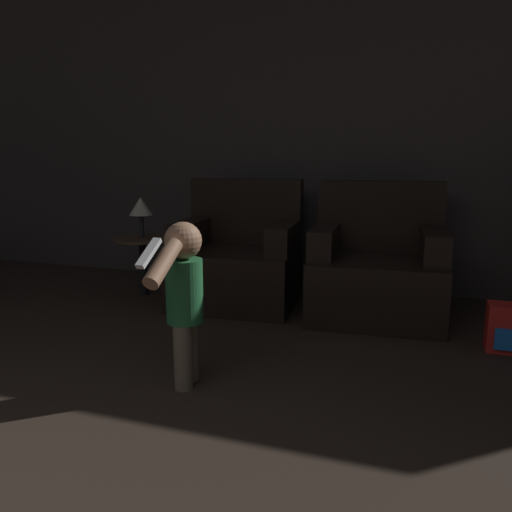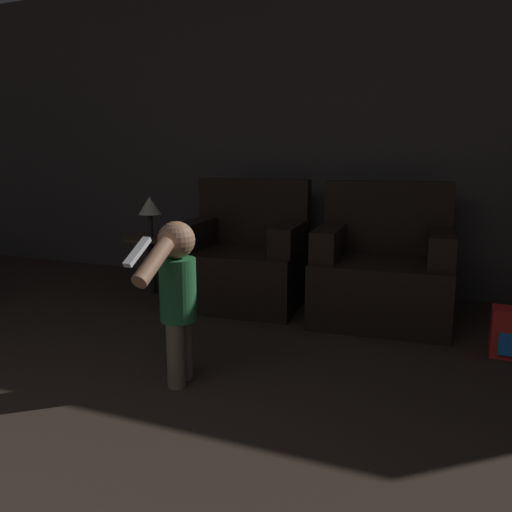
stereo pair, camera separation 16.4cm
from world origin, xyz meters
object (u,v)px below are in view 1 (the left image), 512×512
Objects in this scene: armchair_right at (377,270)px; lamp at (141,207)px; toy_backpack at (510,329)px; armchair_left at (238,260)px; person_toddler at (184,291)px.

lamp is at bearing 178.01° from armchair_right.
armchair_left is at bearing 166.17° from toy_backpack.
armchair_left reaches higher than lamp.
armchair_right is 3.38× the size of toy_backpack.
armchair_left is at bearing 2.17° from person_toddler.
person_toddler is 2.49× the size of lamp.
lamp is (-2.59, 0.39, 0.57)m from toy_backpack.
toy_backpack is (1.81, -0.44, -0.19)m from armchair_left.
toy_backpack is (0.79, -0.44, -0.19)m from armchair_right.
toy_backpack is at bearing -8.55° from lamp.
toy_backpack is at bearing -66.08° from person_toddler.
toy_backpack is (1.55, 0.97, -0.34)m from person_toddler.
armchair_left reaches higher than person_toddler.
armchair_left reaches higher than toy_backpack.
lamp is (-1.81, -0.05, 0.38)m from armchair_right.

